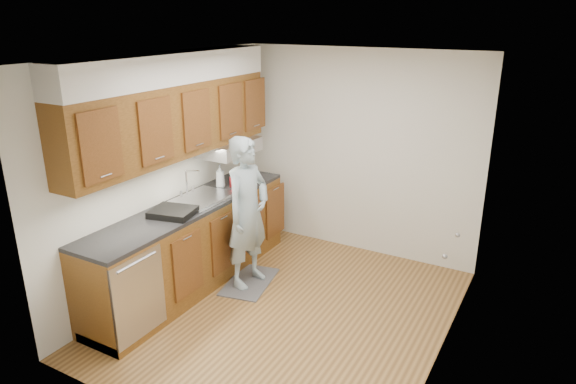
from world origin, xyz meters
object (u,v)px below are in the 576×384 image
object	(u,v)px
soda_can	(232,182)
steel_can	(240,181)
soap_bottle_c	(244,176)
soap_bottle_a	(220,176)
soap_bottle_b	(243,181)
person	(247,203)
dish_rack	(173,212)

from	to	relation	value
soda_can	steel_can	xyz separation A→B (m)	(0.07, 0.07, -0.00)
soap_bottle_c	soda_can	xyz separation A→B (m)	(-0.05, -0.17, -0.03)
soap_bottle_a	soda_can	xyz separation A→B (m)	(0.10, 0.09, -0.08)
soap_bottle_a	soap_bottle_c	xyz separation A→B (m)	(0.15, 0.26, -0.05)
soap_bottle_a	soap_bottle_b	world-z (taller)	soap_bottle_a
person	soap_bottle_b	bearing A→B (deg)	44.08
steel_can	person	bearing A→B (deg)	-48.96
soap_bottle_b	soda_can	xyz separation A→B (m)	(-0.13, -0.02, -0.03)
soda_can	steel_can	world-z (taller)	soda_can
steel_can	dish_rack	size ratio (longest dim) A/B	0.28
soap_bottle_c	steel_can	world-z (taller)	soap_bottle_c
soap_bottle_a	soap_bottle_b	bearing A→B (deg)	26.06
soap_bottle_c	steel_can	xyz separation A→B (m)	(0.02, -0.10, -0.03)
dish_rack	steel_can	bearing A→B (deg)	74.02
person	soap_bottle_c	world-z (taller)	person
soap_bottle_c	soap_bottle_b	bearing A→B (deg)	-59.72
soap_bottle_c	dish_rack	world-z (taller)	soap_bottle_c
person	dish_rack	distance (m)	0.79
steel_can	soap_bottle_a	bearing A→B (deg)	-135.87
person	soda_can	bearing A→B (deg)	55.02
soap_bottle_c	soda_can	size ratio (longest dim) A/B	1.51
person	soda_can	size ratio (longest dim) A/B	15.60
soap_bottle_b	steel_can	size ratio (longest dim) A/B	1.49
person	steel_can	world-z (taller)	person
person	soda_can	distance (m)	0.63
person	soap_bottle_c	bearing A→B (deg)	42.07
soap_bottle_b	soap_bottle_a	bearing A→B (deg)	-153.94
soap_bottle_a	soap_bottle_c	bearing A→B (deg)	59.57
person	soap_bottle_c	distance (m)	0.72
soap_bottle_a	soda_can	size ratio (longest dim) A/B	2.32
steel_can	soda_can	bearing A→B (deg)	-133.31
soda_can	soap_bottle_a	bearing A→B (deg)	-137.67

